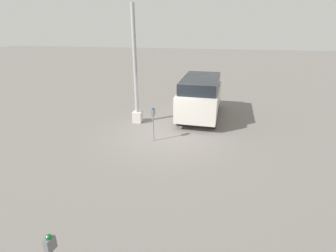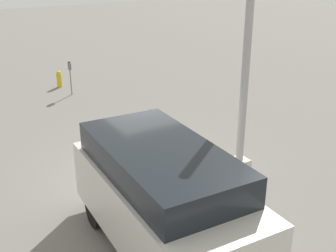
{
  "view_description": "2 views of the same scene",
  "coord_description": "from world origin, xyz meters",
  "px_view_note": "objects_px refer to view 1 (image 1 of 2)",
  "views": [
    {
      "loc": [
        -10.43,
        -2.02,
        4.76
      ],
      "look_at": [
        -0.75,
        -0.29,
        0.82
      ],
      "focal_mm": 28.0,
      "sensor_mm": 36.0,
      "label": 1
    },
    {
      "loc": [
        8.5,
        -4.81,
        5.21
      ],
      "look_at": [
        -0.03,
        0.57,
        1.14
      ],
      "focal_mm": 45.0,
      "sensor_mm": 36.0,
      "label": 2
    }
  ],
  "objects_px": {
    "parked_van": "(200,96)",
    "parking_meter_far": "(51,251)",
    "lamp_post": "(136,84)",
    "parking_meter_near": "(153,117)"
  },
  "relations": [
    {
      "from": "parking_meter_near",
      "to": "parked_van",
      "type": "height_order",
      "value": "parked_van"
    },
    {
      "from": "parking_meter_far",
      "to": "parked_van",
      "type": "relative_size",
      "value": 0.3
    },
    {
      "from": "parking_meter_near",
      "to": "lamp_post",
      "type": "xyz_separation_m",
      "value": [
        2.06,
        1.31,
        0.84
      ]
    },
    {
      "from": "parked_van",
      "to": "parking_meter_far",
      "type": "bearing_deg",
      "value": 172.33
    },
    {
      "from": "lamp_post",
      "to": "parked_van",
      "type": "xyz_separation_m",
      "value": [
        1.32,
        -3.04,
        -0.79
      ]
    },
    {
      "from": "lamp_post",
      "to": "parked_van",
      "type": "bearing_deg",
      "value": -66.52
    },
    {
      "from": "lamp_post",
      "to": "parking_meter_near",
      "type": "bearing_deg",
      "value": -147.49
    },
    {
      "from": "parking_meter_far",
      "to": "parked_van",
      "type": "bearing_deg",
      "value": 0.02
    },
    {
      "from": "parking_meter_far",
      "to": "parked_van",
      "type": "height_order",
      "value": "parked_van"
    },
    {
      "from": "parking_meter_far",
      "to": "parked_van",
      "type": "distance_m",
      "value": 10.43
    }
  ]
}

